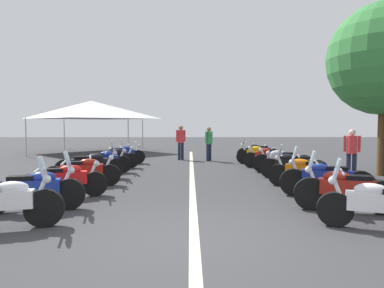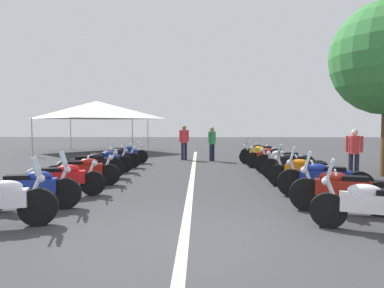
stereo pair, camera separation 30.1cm
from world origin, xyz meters
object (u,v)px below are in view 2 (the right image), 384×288
motorcycle_left_row_4 (91,164)px  bystander_3 (212,141)px  motorcycle_left_row_1 (31,188)px  bystander_1 (184,140)px  motorcycle_right_row_4 (293,165)px  motorcycle_right_row_7 (262,154)px  motorcycle_right_row_2 (323,178)px  motorcycle_right_row_3 (305,171)px  bystander_0 (354,150)px  motorcycle_left_row_5 (105,160)px  event_tent (97,110)px  motorcycle_left_row_2 (61,179)px  motorcycle_left_row_3 (83,170)px  motorcycle_left_row_6 (116,157)px  motorcycle_left_row_7 (125,154)px  motorcycle_right_row_8 (261,152)px  motorcycle_right_row_6 (271,157)px  motorcycle_right_row_0 (374,205)px  motorcycle_right_row_5 (284,161)px  motorcycle_right_row_1 (341,190)px

motorcycle_left_row_4 → bystander_3: bystander_3 is taller
motorcycle_left_row_1 → bystander_1: 10.16m
motorcycle_right_row_4 → motorcycle_right_row_7: motorcycle_right_row_7 is taller
motorcycle_left_row_1 → motorcycle_right_row_2: size_ratio=0.92×
motorcycle_left_row_1 → motorcycle_right_row_3: motorcycle_left_row_1 is taller
motorcycle_right_row_2 → bystander_0: size_ratio=1.35×
motorcycle_left_row_1 → motorcycle_left_row_5: bearing=76.4°
motorcycle_left_row_1 → event_tent: event_tent is taller
motorcycle_left_row_2 → motorcycle_left_row_4: (2.64, 0.12, 0.03)m
bystander_3 → motorcycle_left_row_5: bearing=85.1°
motorcycle_right_row_7 → bystander_1: bystander_1 is taller
motorcycle_left_row_3 → motorcycle_left_row_6: 3.84m
motorcycle_left_row_2 → bystander_3: bearing=47.1°
motorcycle_left_row_5 → motorcycle_left_row_7: bearing=75.7°
motorcycle_right_row_4 → motorcycle_right_row_8: motorcycle_right_row_4 is taller
motorcycle_right_row_3 → event_tent: bearing=-30.4°
motorcycle_left_row_3 → motorcycle_right_row_4: bearing=-0.7°
motorcycle_left_row_2 → motorcycle_right_row_4: motorcycle_right_row_4 is taller
motorcycle_left_row_5 → motorcycle_right_row_6: (1.37, -6.29, -0.01)m
motorcycle_left_row_1 → motorcycle_left_row_7: size_ratio=0.98×
motorcycle_right_row_0 → motorcycle_right_row_3: bearing=-71.1°
motorcycle_left_row_1 → bystander_3: (9.27, -4.05, 0.49)m
motorcycle_left_row_2 → motorcycle_left_row_4: 2.64m
motorcycle_left_row_5 → bystander_3: bearing=33.0°
motorcycle_right_row_5 → motorcycle_right_row_8: bearing=-75.1°
bystander_1 → motorcycle_right_row_8: bearing=47.3°
motorcycle_left_row_4 → motorcycle_right_row_0: motorcycle_left_row_4 is taller
motorcycle_left_row_1 → motorcycle_right_row_8: size_ratio=1.02×
motorcycle_right_row_3 → bystander_0: 2.82m
motorcycle_right_row_8 → motorcycle_left_row_3: bearing=61.9°
motorcycle_right_row_0 → motorcycle_right_row_5: (6.51, -0.16, 0.01)m
motorcycle_left_row_6 → motorcycle_right_row_3: size_ratio=0.95×
motorcycle_right_row_3 → bystander_1: size_ratio=1.20×
motorcycle_right_row_7 → motorcycle_left_row_1: bearing=73.2°
motorcycle_left_row_4 → motorcycle_right_row_8: (5.21, -6.38, -0.03)m
motorcycle_right_row_1 → event_tent: 17.03m
motorcycle_left_row_2 → motorcycle_right_row_2: size_ratio=0.95×
event_tent → motorcycle_left_row_7: bearing=-153.4°
motorcycle_left_row_5 → motorcycle_right_row_1: (-5.35, -6.25, 0.02)m
motorcycle_right_row_1 → bystander_0: (4.43, -2.28, 0.46)m
motorcycle_right_row_0 → motorcycle_right_row_8: 10.37m
motorcycle_left_row_6 → motorcycle_right_row_7: (1.35, -6.06, 0.02)m
motorcycle_left_row_2 → motorcycle_right_row_4: size_ratio=1.01×
motorcycle_right_row_5 → bystander_3: 4.72m
motorcycle_left_row_4 → motorcycle_left_row_6: bearing=69.0°
motorcycle_left_row_3 → event_tent: event_tent is taller
motorcycle_left_row_3 → motorcycle_right_row_5: bearing=9.9°
motorcycle_left_row_6 → motorcycle_right_row_3: motorcycle_right_row_3 is taller
motorcycle_left_row_2 → motorcycle_right_row_6: motorcycle_right_row_6 is taller
motorcycle_left_row_2 → bystander_3: (8.02, -3.95, 0.51)m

